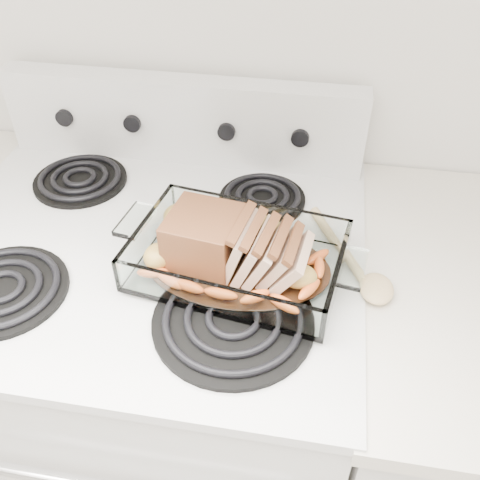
% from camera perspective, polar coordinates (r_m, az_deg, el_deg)
% --- Properties ---
extents(electric_range, '(0.78, 0.70, 1.12)m').
position_cam_1_polar(electric_range, '(1.32, -7.69, -15.26)').
color(electric_range, silver).
rests_on(electric_range, ground).
extents(counter_right, '(0.58, 0.68, 0.93)m').
position_cam_1_polar(counter_right, '(1.35, 22.29, -18.69)').
color(counter_right, silver).
rests_on(counter_right, ground).
extents(baking_dish, '(0.34, 0.22, 0.07)m').
position_cam_1_polar(baking_dish, '(0.89, -0.22, -2.30)').
color(baking_dish, white).
rests_on(baking_dish, electric_range).
extents(pork_roast, '(0.23, 0.11, 0.09)m').
position_cam_1_polar(pork_roast, '(0.87, -1.70, -0.51)').
color(pork_roast, '#5D2F18').
rests_on(pork_roast, baking_dish).
extents(roast_vegetables, '(0.34, 0.19, 0.04)m').
position_cam_1_polar(roast_vegetables, '(0.91, -0.08, -0.38)').
color(roast_vegetables, orange).
rests_on(roast_vegetables, baking_dish).
extents(wooden_spoon, '(0.15, 0.23, 0.02)m').
position_cam_1_polar(wooden_spoon, '(0.92, 12.53, -2.94)').
color(wooden_spoon, '#E3BB8B').
rests_on(wooden_spoon, electric_range).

